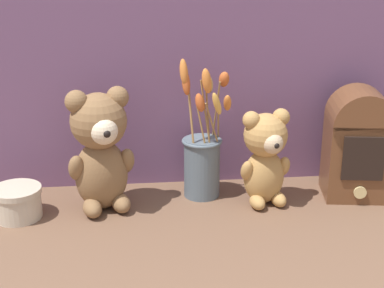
% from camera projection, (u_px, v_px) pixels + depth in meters
% --- Properties ---
extents(ground_plane, '(4.00, 4.00, 0.00)m').
position_uv_depth(ground_plane, '(193.00, 208.00, 1.41)').
color(ground_plane, brown).
extents(backdrop_wall, '(1.35, 0.02, 0.80)m').
position_uv_depth(backdrop_wall, '(186.00, 30.00, 1.43)').
color(backdrop_wall, '#704C70').
rests_on(backdrop_wall, ground).
extents(teddy_bear_large, '(0.17, 0.15, 0.30)m').
position_uv_depth(teddy_bear_large, '(100.00, 148.00, 1.36)').
color(teddy_bear_large, olive).
rests_on(teddy_bear_large, ground).
extents(teddy_bear_medium, '(0.13, 0.12, 0.24)m').
position_uv_depth(teddy_bear_medium, '(265.00, 156.00, 1.40)').
color(teddy_bear_medium, tan).
rests_on(teddy_bear_medium, ground).
extents(flower_vase, '(0.13, 0.11, 0.35)m').
position_uv_depth(flower_vase, '(202.00, 157.00, 1.45)').
color(flower_vase, slate).
rests_on(flower_vase, ground).
extents(vintage_radio, '(0.17, 0.15, 0.27)m').
position_uv_depth(vintage_radio, '(358.00, 142.00, 1.44)').
color(vintage_radio, brown).
rests_on(vintage_radio, ground).
extents(decorative_tin_tall, '(0.11, 0.11, 0.07)m').
position_uv_depth(decorative_tin_tall, '(17.00, 202.00, 1.36)').
color(decorative_tin_tall, beige).
rests_on(decorative_tin_tall, ground).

